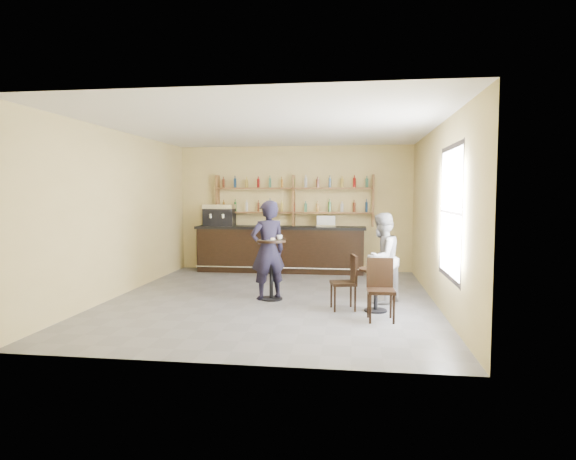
# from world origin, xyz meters

# --- Properties ---
(floor) EXTENTS (7.00, 7.00, 0.00)m
(floor) POSITION_xyz_m (0.00, 0.00, 0.00)
(floor) COLOR slate
(floor) RESTS_ON ground
(ceiling) EXTENTS (7.00, 7.00, 0.00)m
(ceiling) POSITION_xyz_m (0.00, 0.00, 3.20)
(ceiling) COLOR white
(ceiling) RESTS_ON wall_back
(wall_back) EXTENTS (7.00, 0.00, 7.00)m
(wall_back) POSITION_xyz_m (0.00, 3.50, 1.60)
(wall_back) COLOR #CEBA75
(wall_back) RESTS_ON floor
(wall_front) EXTENTS (7.00, 0.00, 7.00)m
(wall_front) POSITION_xyz_m (0.00, -3.50, 1.60)
(wall_front) COLOR #CEBA75
(wall_front) RESTS_ON floor
(wall_left) EXTENTS (0.00, 7.00, 7.00)m
(wall_left) POSITION_xyz_m (-3.00, 0.00, 1.60)
(wall_left) COLOR #CEBA75
(wall_left) RESTS_ON floor
(wall_right) EXTENTS (0.00, 7.00, 7.00)m
(wall_right) POSITION_xyz_m (3.00, 0.00, 1.60)
(wall_right) COLOR #CEBA75
(wall_right) RESTS_ON floor
(window_pane) EXTENTS (0.00, 2.00, 2.00)m
(window_pane) POSITION_xyz_m (2.99, -1.20, 1.70)
(window_pane) COLOR white
(window_pane) RESTS_ON wall_right
(window_frame) EXTENTS (0.04, 1.70, 2.10)m
(window_frame) POSITION_xyz_m (2.99, -1.20, 1.70)
(window_frame) COLOR black
(window_frame) RESTS_ON wall_right
(shelf_unit) EXTENTS (4.00, 0.26, 1.40)m
(shelf_unit) POSITION_xyz_m (0.00, 3.37, 1.81)
(shelf_unit) COLOR brown
(shelf_unit) RESTS_ON wall_back
(liquor_bottles) EXTENTS (3.68, 0.10, 1.00)m
(liquor_bottles) POSITION_xyz_m (0.00, 3.37, 1.98)
(liquor_bottles) COLOR #8C5919
(liquor_bottles) RESTS_ON shelf_unit
(bar_counter) EXTENTS (4.28, 0.84, 1.16)m
(bar_counter) POSITION_xyz_m (-0.31, 3.15, 0.58)
(bar_counter) COLOR black
(bar_counter) RESTS_ON floor
(espresso_machine) EXTENTS (0.78, 0.52, 0.55)m
(espresso_machine) POSITION_xyz_m (-1.89, 3.15, 1.43)
(espresso_machine) COLOR black
(espresso_machine) RESTS_ON bar_counter
(pastry_case) EXTENTS (0.50, 0.41, 0.28)m
(pastry_case) POSITION_xyz_m (0.85, 3.15, 1.30)
(pastry_case) COLOR silver
(pastry_case) RESTS_ON bar_counter
(pedestal_table) EXTENTS (0.71, 0.71, 1.13)m
(pedestal_table) POSITION_xyz_m (-0.00, -0.05, 0.56)
(pedestal_table) COLOR black
(pedestal_table) RESTS_ON floor
(napkin) EXTENTS (0.19, 0.19, 0.00)m
(napkin) POSITION_xyz_m (-0.00, -0.05, 1.13)
(napkin) COLOR white
(napkin) RESTS_ON pedestal_table
(donut) EXTENTS (0.12, 0.12, 0.04)m
(donut) POSITION_xyz_m (0.01, -0.06, 1.15)
(donut) COLOR #C08C46
(donut) RESTS_ON napkin
(cup_pedestal) EXTENTS (0.14, 0.14, 0.09)m
(cup_pedestal) POSITION_xyz_m (0.14, 0.05, 1.17)
(cup_pedestal) COLOR white
(cup_pedestal) RESTS_ON pedestal_table
(man_main) EXTENTS (0.81, 0.73, 1.86)m
(man_main) POSITION_xyz_m (-0.07, -0.03, 0.93)
(man_main) COLOR black
(man_main) RESTS_ON floor
(cafe_table) EXTENTS (0.60, 0.60, 0.73)m
(cafe_table) POSITION_xyz_m (1.90, -0.70, 0.37)
(cafe_table) COLOR black
(cafe_table) RESTS_ON floor
(cup_cafe) EXTENTS (0.12, 0.12, 0.10)m
(cup_cafe) POSITION_xyz_m (1.95, -0.70, 0.78)
(cup_cafe) COLOR white
(cup_cafe) RESTS_ON cafe_table
(chair_west) EXTENTS (0.48, 0.48, 0.94)m
(chair_west) POSITION_xyz_m (1.35, -0.65, 0.47)
(chair_west) COLOR black
(chair_west) RESTS_ON floor
(chair_south) EXTENTS (0.44, 0.44, 0.97)m
(chair_south) POSITION_xyz_m (1.95, -1.30, 0.49)
(chair_south) COLOR black
(chair_south) RESTS_ON floor
(patron_second) EXTENTS (0.96, 1.01, 1.64)m
(patron_second) POSITION_xyz_m (2.03, -0.05, 0.82)
(patron_second) COLOR gray
(patron_second) RESTS_ON floor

